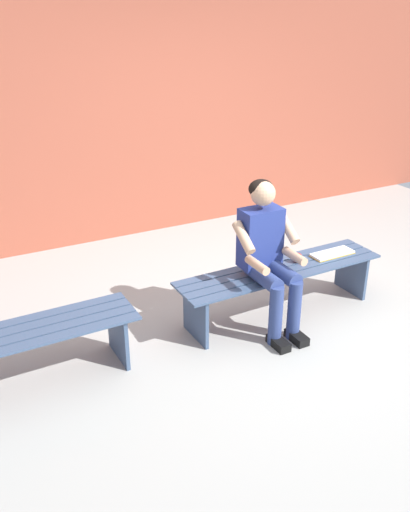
% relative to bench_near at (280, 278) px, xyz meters
% --- Properties ---
extents(ground_plane, '(10.00, 7.00, 0.04)m').
position_rel_bench_near_xyz_m(ground_plane, '(1.16, 1.00, -0.36)').
color(ground_plane, '#9E9E99').
extents(brick_wall, '(9.50, 0.24, 2.90)m').
position_rel_bench_near_xyz_m(brick_wall, '(0.50, -2.46, 1.11)').
color(brick_wall, '#9E4C38').
rests_on(brick_wall, ground).
extents(bench_near, '(1.91, 0.47, 0.44)m').
position_rel_bench_near_xyz_m(bench_near, '(0.00, 0.00, 0.00)').
color(bench_near, '#384C6B').
rests_on(bench_near, ground).
extents(person_seated, '(0.50, 0.69, 1.25)m').
position_rel_bench_near_xyz_m(person_seated, '(0.21, 0.10, 0.34)').
color(person_seated, navy).
rests_on(person_seated, ground).
extents(apple, '(0.09, 0.09, 0.09)m').
position_rel_bench_near_xyz_m(apple, '(-0.20, -0.04, 0.14)').
color(apple, red).
rests_on(apple, bench_near).
extents(book_open, '(0.41, 0.16, 0.02)m').
position_rel_bench_near_xyz_m(book_open, '(-0.57, -0.01, 0.11)').
color(book_open, white).
rests_on(book_open, bench_near).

